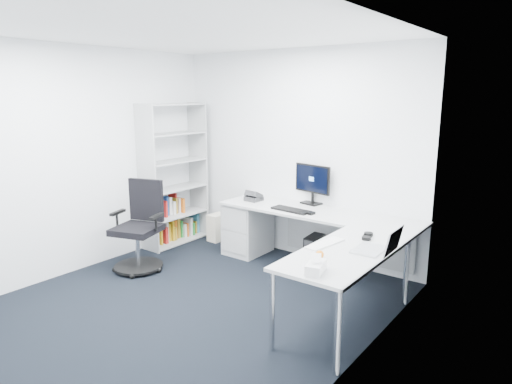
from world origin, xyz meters
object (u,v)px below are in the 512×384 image
Objects in this scene: l_desk at (301,248)px; monitor at (312,184)px; bookshelf at (173,175)px; laptop at (370,237)px; task_chair at (136,227)px.

monitor reaches higher than l_desk.
bookshelf is 5.57× the size of laptop.
l_desk is at bearing -57.68° from monitor.
l_desk is 4.61× the size of monitor.
task_chair is (-1.74, -0.99, 0.18)m from l_desk.
laptop reaches higher than l_desk.
task_chair is at bearing -173.57° from laptop.
bookshelf reaches higher than task_chair.
monitor reaches higher than task_chair.
monitor reaches higher than laptop.
monitor is 1.53× the size of laptop.
l_desk is at bearing 149.47° from laptop.
bookshelf reaches higher than l_desk.
laptop is (3.25, -0.65, -0.14)m from bookshelf.
l_desk is 2.01m from task_chair.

